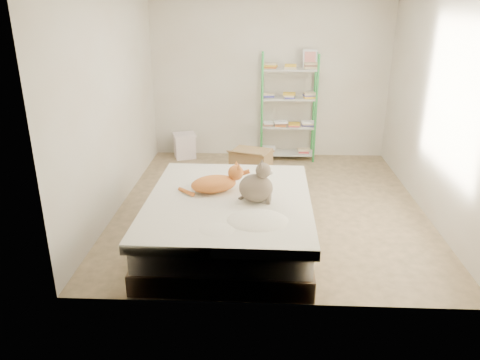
# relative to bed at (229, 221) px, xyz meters

# --- Properties ---
(room) EXTENTS (3.81, 4.21, 2.61)m
(room) POSITION_rel_bed_xyz_m (0.45, 1.05, 1.03)
(room) COLOR tan
(room) RESTS_ON ground
(bed) EXTENTS (1.71, 2.13, 0.54)m
(bed) POSITION_rel_bed_xyz_m (0.00, 0.00, 0.00)
(bed) COLOR brown
(bed) RESTS_ON ground
(orange_cat) EXTENTS (0.65, 0.49, 0.23)m
(orange_cat) POSITION_rel_bed_xyz_m (-0.17, 0.15, 0.38)
(orange_cat) COLOR orange
(orange_cat) RESTS_ON bed
(grey_cat) EXTENTS (0.40, 0.35, 0.42)m
(grey_cat) POSITION_rel_bed_xyz_m (0.28, -0.07, 0.48)
(grey_cat) COLOR #76624E
(grey_cat) RESTS_ON bed
(shelf_unit) EXTENTS (0.88, 0.36, 1.74)m
(shelf_unit) POSITION_rel_bed_xyz_m (0.75, 2.93, 0.58)
(shelf_unit) COLOR green
(shelf_unit) RESTS_ON ground
(cardboard_box) EXTENTS (0.66, 0.67, 0.44)m
(cardboard_box) POSITION_rel_bed_xyz_m (0.18, 2.12, -0.07)
(cardboard_box) COLOR #94774E
(cardboard_box) RESTS_ON ground
(white_bin) EXTENTS (0.43, 0.40, 0.41)m
(white_bin) POSITION_rel_bed_xyz_m (-0.93, 2.90, -0.06)
(white_bin) COLOR white
(white_bin) RESTS_ON ground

